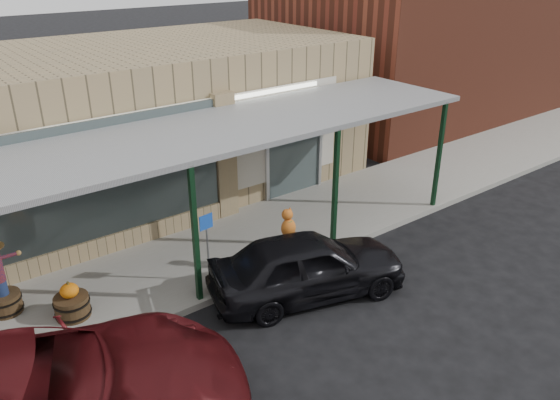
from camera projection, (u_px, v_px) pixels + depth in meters
ground at (338, 324)px, 10.48m from camera, size 120.00×120.00×0.00m
sidewalk at (236, 246)px, 13.05m from camera, size 40.00×3.20×0.15m
storefront at (146, 121)px, 15.50m from camera, size 12.00×6.25×4.20m
awning at (232, 129)px, 11.79m from camera, size 12.00×3.00×3.04m
block_buildings_near at (187, 49)px, 16.65m from camera, size 61.00×8.00×8.00m
barrel_scarecrow at (2, 289)px, 10.36m from camera, size 0.94×0.74×1.57m
barrel_pumpkin at (72, 304)px, 10.35m from camera, size 0.72×0.72×0.77m
handicap_sign at (207, 239)px, 11.18m from camera, size 0.32×0.06×1.54m
parked_sedan at (308, 265)px, 11.10m from camera, size 4.33×2.71×1.60m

